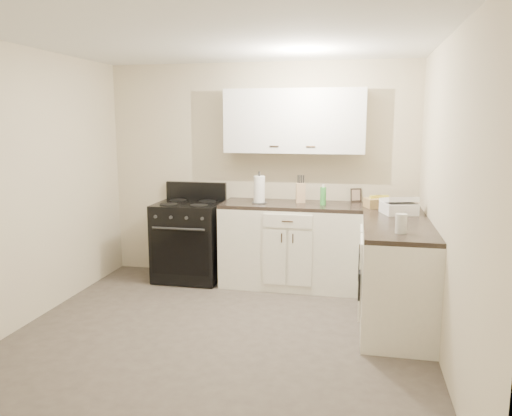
% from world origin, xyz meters
% --- Properties ---
extents(floor, '(3.60, 3.60, 0.00)m').
position_xyz_m(floor, '(0.00, 0.00, 0.00)').
color(floor, '#473F38').
rests_on(floor, ground).
extents(ceiling, '(3.60, 3.60, 0.00)m').
position_xyz_m(ceiling, '(0.00, 0.00, 2.50)').
color(ceiling, white).
rests_on(ceiling, wall_back).
extents(wall_back, '(3.60, 0.00, 3.60)m').
position_xyz_m(wall_back, '(0.00, 1.80, 1.25)').
color(wall_back, beige).
rests_on(wall_back, ground).
extents(wall_right, '(0.00, 3.60, 3.60)m').
position_xyz_m(wall_right, '(1.80, 0.00, 1.25)').
color(wall_right, beige).
rests_on(wall_right, ground).
extents(wall_left, '(0.00, 3.60, 3.60)m').
position_xyz_m(wall_left, '(-1.80, 0.00, 1.25)').
color(wall_left, beige).
rests_on(wall_left, ground).
extents(wall_front, '(3.60, 0.00, 3.60)m').
position_xyz_m(wall_front, '(0.00, -1.80, 1.25)').
color(wall_front, beige).
rests_on(wall_front, ground).
extents(base_cabinets_back, '(1.55, 0.60, 0.90)m').
position_xyz_m(base_cabinets_back, '(0.43, 1.50, 0.45)').
color(base_cabinets_back, silver).
rests_on(base_cabinets_back, floor).
extents(base_cabinets_right, '(0.60, 1.90, 0.90)m').
position_xyz_m(base_cabinets_right, '(1.50, 0.85, 0.45)').
color(base_cabinets_right, silver).
rests_on(base_cabinets_right, floor).
extents(countertop_back, '(1.55, 0.60, 0.04)m').
position_xyz_m(countertop_back, '(0.43, 1.50, 0.92)').
color(countertop_back, black).
rests_on(countertop_back, base_cabinets_back).
extents(countertop_right, '(0.60, 1.90, 0.04)m').
position_xyz_m(countertop_right, '(1.50, 0.85, 0.92)').
color(countertop_right, black).
rests_on(countertop_right, base_cabinets_right).
extents(upper_cabinets, '(1.55, 0.30, 0.70)m').
position_xyz_m(upper_cabinets, '(0.43, 1.65, 1.84)').
color(upper_cabinets, silver).
rests_on(upper_cabinets, wall_back).
extents(stove, '(0.74, 0.63, 0.90)m').
position_xyz_m(stove, '(-0.77, 1.48, 0.46)').
color(stove, black).
rests_on(stove, floor).
extents(knife_block, '(0.12, 0.11, 0.22)m').
position_xyz_m(knife_block, '(0.51, 1.59, 1.05)').
color(knife_block, tan).
rests_on(knife_block, countertop_back).
extents(paper_towel, '(0.16, 0.16, 0.30)m').
position_xyz_m(paper_towel, '(0.07, 1.45, 1.09)').
color(paper_towel, white).
rests_on(paper_towel, countertop_back).
extents(soap_bottle, '(0.08, 0.08, 0.19)m').
position_xyz_m(soap_bottle, '(0.77, 1.47, 1.04)').
color(soap_bottle, green).
rests_on(soap_bottle, countertop_back).
extents(picture_frame, '(0.13, 0.08, 0.15)m').
position_xyz_m(picture_frame, '(1.12, 1.76, 1.02)').
color(picture_frame, black).
rests_on(picture_frame, countertop_back).
extents(wicker_basket, '(0.34, 0.28, 0.10)m').
position_xyz_m(wicker_basket, '(1.37, 1.43, 0.99)').
color(wicker_basket, tan).
rests_on(wicker_basket, countertop_right).
extents(countertop_grill, '(0.37, 0.36, 0.11)m').
position_xyz_m(countertop_grill, '(1.54, 1.09, 1.00)').
color(countertop_grill, white).
rests_on(countertop_grill, countertop_right).
extents(glass_jar, '(0.12, 0.12, 0.16)m').
position_xyz_m(glass_jar, '(1.49, 0.21, 1.02)').
color(glass_jar, silver).
rests_on(glass_jar, countertop_right).
extents(oven_mitt_near, '(0.02, 0.13, 0.23)m').
position_xyz_m(oven_mitt_near, '(1.18, 0.21, 0.47)').
color(oven_mitt_near, black).
rests_on(oven_mitt_near, base_cabinets_right).
extents(oven_mitt_far, '(0.02, 0.15, 0.27)m').
position_xyz_m(oven_mitt_far, '(1.18, 0.66, 0.52)').
color(oven_mitt_far, black).
rests_on(oven_mitt_far, base_cabinets_right).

